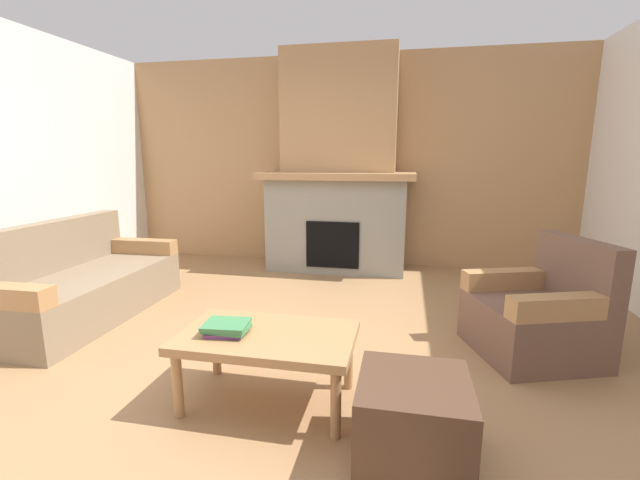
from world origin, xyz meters
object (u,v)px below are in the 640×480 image
(fireplace, at_px, (338,177))
(ottoman, at_px, (413,419))
(couch, at_px, (79,286))
(armchair, at_px, (539,315))
(coffee_table, at_px, (267,342))

(fireplace, distance_m, ottoman, 3.65)
(fireplace, bearing_deg, ottoman, -74.95)
(couch, xyz_separation_m, armchair, (3.82, 0.03, 0.01))
(armchair, bearing_deg, couch, -179.51)
(fireplace, xyz_separation_m, coffee_table, (0.09, -3.09, -0.79))
(couch, relative_size, ottoman, 3.49)
(fireplace, relative_size, coffee_table, 2.70)
(couch, bearing_deg, ottoman, -23.31)
(coffee_table, bearing_deg, fireplace, 91.70)
(armchair, bearing_deg, fireplace, 130.77)
(armchair, height_order, coffee_table, armchair)
(couch, distance_m, coffee_table, 2.30)
(couch, bearing_deg, fireplace, 46.92)
(fireplace, bearing_deg, coffee_table, -88.30)
(couch, relative_size, armchair, 1.88)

